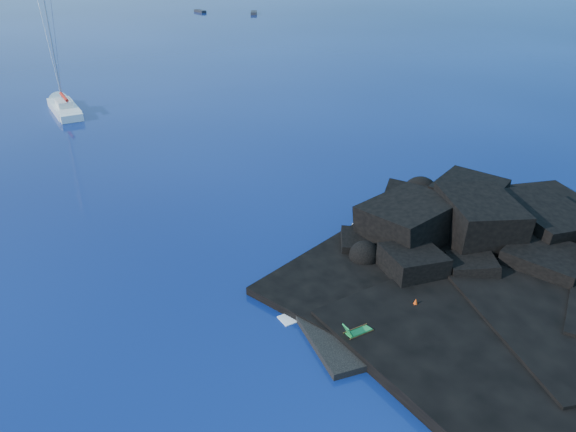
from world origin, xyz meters
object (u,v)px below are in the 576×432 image
distant_boat_a (200,12)px  distant_boat_b (254,14)px  deck_chair (359,328)px  sunbather (389,294)px  marker_cone (415,304)px  sailboat (65,112)px

distant_boat_a → distant_boat_b: size_ratio=0.89×
distant_boat_a → deck_chair: bearing=-115.0°
deck_chair → sunbather: bearing=28.5°
deck_chair → sunbather: 3.81m
marker_cone → deck_chair: bearing=-171.1°
deck_chair → distant_boat_a: 127.16m
distant_boat_a → distant_boat_b: distant_boat_b is taller
deck_chair → sunbather: (3.22, 2.01, -0.32)m
distant_boat_b → deck_chair: bearing=-86.6°
sailboat → distant_boat_a: size_ratio=2.91×
deck_chair → distant_boat_b: bearing=65.3°
deck_chair → marker_cone: deck_chair is taller
distant_boat_b → sunbather: bearing=-85.5°
deck_chair → marker_cone: (3.79, 0.60, -0.20)m
sunbather → distant_boat_b: bearing=46.7°
sailboat → marker_cone: size_ratio=20.23×
deck_chair → distant_boat_b: size_ratio=0.31×
sailboat → deck_chair: 47.18m
sunbather → distant_boat_a: bearing=52.6°
sailboat → marker_cone: sailboat is taller
marker_cone → distant_boat_a: (29.74, 122.06, -0.64)m
distant_boat_a → sunbather: bearing=-113.8°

